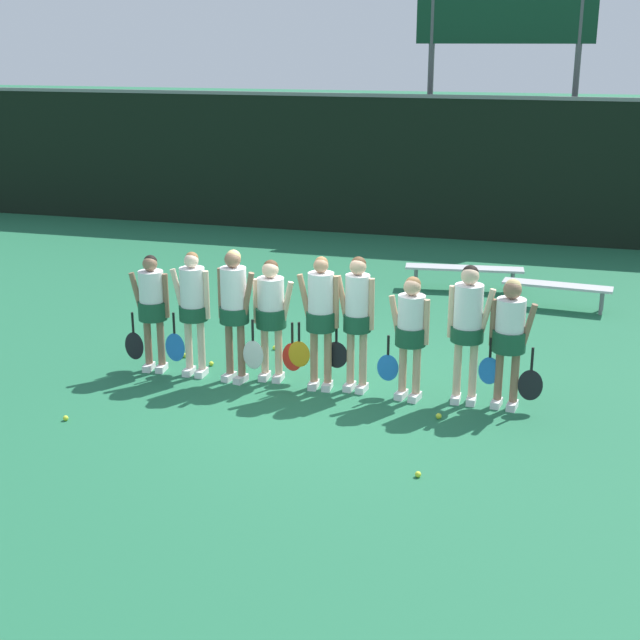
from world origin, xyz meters
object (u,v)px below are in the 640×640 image
bench_courtside (557,287)px  tennis_ball_2 (294,363)px  bench_far (464,270)px  player_7 (468,321)px  tennis_ball_1 (439,416)px  tennis_ball_4 (418,474)px  player_4 (320,312)px  player_3 (271,310)px  player_5 (357,313)px  player_0 (152,304)px  player_1 (193,304)px  scoreboard (505,26)px  tennis_ball_3 (185,355)px  tennis_ball_0 (211,364)px  player_8 (510,333)px  player_6 (410,328)px  tennis_ball_5 (275,348)px  tennis_ball_6 (66,418)px

bench_courtside → tennis_ball_2: bearing=-126.7°
bench_far → player_7: bearing=-89.8°
tennis_ball_1 → tennis_ball_4: size_ratio=1.07×
player_4 → player_7: player_7 is taller
bench_far → player_3: 5.58m
bench_courtside → bench_far: bearing=161.3°
player_5 → player_3: bearing=-177.0°
player_0 → player_1: (0.61, -0.01, 0.05)m
tennis_ball_2 → player_0: bearing=-159.1°
scoreboard → player_5: scoreboard is taller
tennis_ball_2 → tennis_ball_3: size_ratio=0.96×
bench_far → player_0: bearing=-131.1°
player_1 → tennis_ball_0: 1.05m
player_7 → tennis_ball_1: bearing=-110.7°
scoreboard → player_3: scoreboard is taller
bench_far → player_5: player_5 is taller
player_5 → player_7: (1.42, -0.02, 0.01)m
player_5 → tennis_ball_3: (-2.67, 0.53, -1.02)m
player_4 → tennis_ball_2: 1.37m
player_5 → player_8: (1.93, -0.05, -0.08)m
player_1 → tennis_ball_2: size_ratio=26.12×
player_5 → tennis_ball_3: player_5 is taller
player_1 → tennis_ball_1: 3.62m
player_6 → player_5: bearing=-177.1°
player_8 → tennis_ball_2: (-2.98, 0.70, -0.95)m
player_7 → tennis_ball_0: 3.75m
player_0 → player_3: 1.69m
bench_courtside → tennis_ball_2: (-3.46, -3.89, -0.33)m
player_7 → scoreboard: bearing=93.3°
player_3 → player_8: player_3 is taller
player_7 → player_3: bearing=178.0°
player_0 → player_3: size_ratio=0.99×
bench_courtside → tennis_ball_5: 5.17m
player_4 → tennis_ball_5: (-1.06, 1.26, -1.01)m
player_3 → player_0: bearing=-177.2°
player_6 → tennis_ball_4: bearing=-66.4°
player_3 → scoreboard: bearing=79.5°
tennis_ball_6 → player_0: bearing=81.7°
tennis_ball_3 → tennis_ball_6: tennis_ball_3 is taller
scoreboard → bench_far: 7.25m
player_7 → tennis_ball_4: 2.42m
tennis_ball_0 → tennis_ball_2: bearing=16.5°
player_5 → player_1: bearing=-172.7°
player_8 → tennis_ball_2: 3.20m
player_5 → player_8: bearing=4.6°
player_4 → player_7: (1.88, 0.04, 0.02)m
player_6 → tennis_ball_3: 3.56m
scoreboard → tennis_ball_0: bearing=-105.1°
player_8 → tennis_ball_3: player_8 is taller
player_4 → tennis_ball_6: bearing=-147.9°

